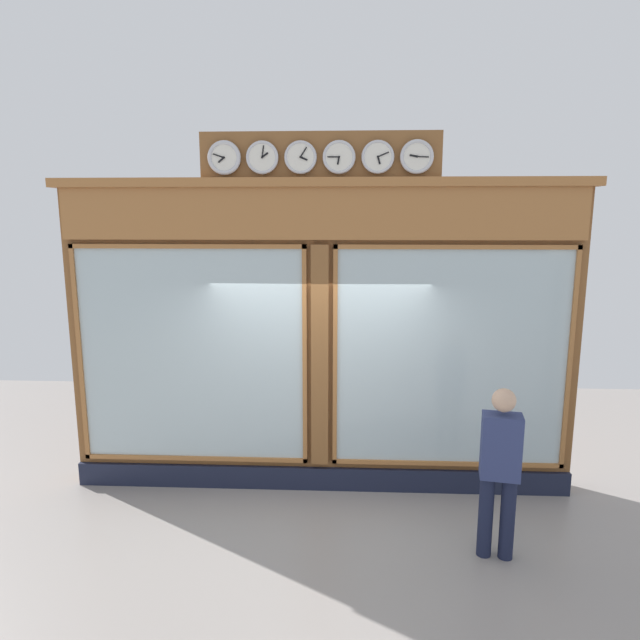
# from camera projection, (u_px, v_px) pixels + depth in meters

# --- Properties ---
(shop_facade) EXTENTS (6.02, 0.42, 4.15)m
(shop_facade) POSITION_uv_depth(u_px,v_px,m) (320.00, 336.00, 6.41)
(shop_facade) COLOR brown
(shop_facade) RESTS_ON ground_plane
(pedestrian) EXTENTS (0.39, 0.28, 1.69)m
(pedestrian) POSITION_uv_depth(u_px,v_px,m) (500.00, 466.00, 5.14)
(pedestrian) COLOR #191E38
(pedestrian) RESTS_ON ground_plane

